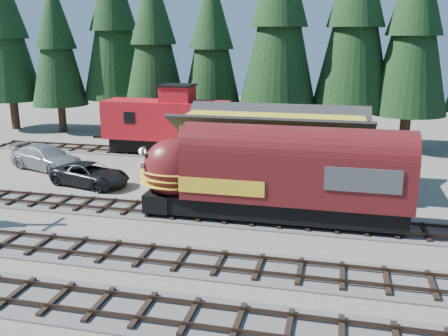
% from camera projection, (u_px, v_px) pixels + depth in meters
% --- Properties ---
extents(ground, '(120.00, 120.00, 0.00)m').
position_uv_depth(ground, '(241.00, 249.00, 24.19)').
color(ground, '#6B665B').
rests_on(ground, ground).
extents(track_siding, '(68.00, 3.20, 0.33)m').
position_uv_depth(track_siding, '(446.00, 235.00, 25.72)').
color(track_siding, '#4C4947').
rests_on(track_siding, ground).
extents(track_spur, '(32.00, 3.20, 0.33)m').
position_uv_depth(track_spur, '(169.00, 153.00, 43.31)').
color(track_spur, '#4C4947').
rests_on(track_spur, ground).
extents(depot, '(12.80, 7.00, 5.30)m').
position_uv_depth(depot, '(272.00, 144.00, 33.29)').
color(depot, gold).
rests_on(depot, ground).
extents(conifer_backdrop, '(79.54, 23.24, 17.08)m').
position_uv_depth(conifer_backdrop, '(358.00, 29.00, 43.63)').
color(conifer_backdrop, black).
rests_on(conifer_backdrop, ground).
extents(locomotive, '(15.01, 2.98, 4.08)m').
position_uv_depth(locomotive, '(266.00, 179.00, 27.20)').
color(locomotive, black).
rests_on(locomotive, ground).
extents(caboose, '(10.72, 3.11, 5.57)m').
position_uv_depth(caboose, '(167.00, 123.00, 42.63)').
color(caboose, black).
rests_on(caboose, ground).
extents(pickup_truck_a, '(6.11, 3.87, 1.57)m').
position_uv_depth(pickup_truck_a, '(90.00, 174.00, 34.18)').
color(pickup_truck_a, black).
rests_on(pickup_truck_a, ground).
extents(pickup_truck_b, '(6.79, 4.36, 1.83)m').
position_uv_depth(pickup_truck_b, '(46.00, 158.00, 38.27)').
color(pickup_truck_b, '#95989C').
rests_on(pickup_truck_b, ground).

